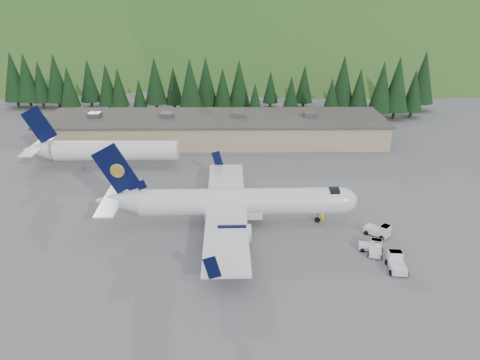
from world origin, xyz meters
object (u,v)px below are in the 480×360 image
(baggage_tug_b, at_px, (379,231))
(terminal_building, at_px, (215,128))
(airliner, at_px, (233,203))
(baggage_tug_d, at_px, (376,248))
(baggage_tug_a, at_px, (372,246))
(ramp_worker, at_px, (322,217))
(second_airliner, at_px, (100,150))
(baggage_tug_c, at_px, (396,262))

(baggage_tug_b, bearing_deg, terminal_building, 159.54)
(airliner, xyz_separation_m, baggage_tug_d, (17.53, -7.97, -2.47))
(airliner, bearing_deg, baggage_tug_b, -11.93)
(baggage_tug_a, distance_m, baggage_tug_b, 4.11)
(airliner, relative_size, baggage_tug_a, 12.39)
(baggage_tug_d, xyz_separation_m, ramp_worker, (-5.17, 8.13, 0.16))
(second_airliner, relative_size, baggage_tug_d, 8.85)
(baggage_tug_a, bearing_deg, airliner, 169.51)
(baggage_tug_a, xyz_separation_m, terminal_building, (-21.23, 45.33, 1.99))
(terminal_building, distance_m, ramp_worker, 41.28)
(airliner, distance_m, ramp_worker, 12.58)
(second_airliner, distance_m, baggage_tug_c, 54.39)
(baggage_tug_c, bearing_deg, second_airliner, 56.92)
(airliner, distance_m, terminal_building, 38.23)
(second_airliner, bearing_deg, terminal_building, 38.78)
(terminal_building, bearing_deg, second_airliner, -141.22)
(terminal_building, height_order, baggage_tug_d, terminal_building)
(baggage_tug_a, height_order, terminal_building, terminal_building)
(baggage_tug_a, distance_m, terminal_building, 50.09)
(second_airliner, xyz_separation_m, ramp_worker, (36.25, -21.87, -2.49))
(baggage_tug_c, bearing_deg, baggage_tug_d, 27.41)
(airliner, relative_size, baggage_tug_c, 10.12)
(airliner, bearing_deg, baggage_tug_d, -25.51)
(airliner, height_order, baggage_tug_c, airliner)
(second_airliner, bearing_deg, airliner, -42.67)
(airliner, relative_size, ramp_worker, 21.22)
(baggage_tug_c, bearing_deg, terminal_building, 29.76)
(terminal_building, bearing_deg, baggage_tug_c, -65.11)
(baggage_tug_d, bearing_deg, terminal_building, 42.69)
(baggage_tug_b, bearing_deg, baggage_tug_d, -70.46)
(second_airliner, bearing_deg, baggage_tug_d, -35.91)
(second_airliner, height_order, baggage_tug_a, second_airliner)
(airliner, xyz_separation_m, terminal_building, (-3.97, 38.02, -0.52))
(second_airliner, distance_m, ramp_worker, 42.41)
(baggage_tug_a, bearing_deg, ramp_worker, 135.69)
(baggage_tug_b, distance_m, terminal_building, 47.73)
(baggage_tug_c, relative_size, baggage_tug_d, 1.13)
(airliner, distance_m, baggage_tug_b, 19.67)
(baggage_tug_b, distance_m, baggage_tug_d, 4.60)
(airliner, height_order, terminal_building, airliner)
(airliner, relative_size, second_airliner, 1.29)
(ramp_worker, bearing_deg, baggage_tug_c, 122.40)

